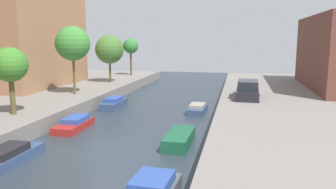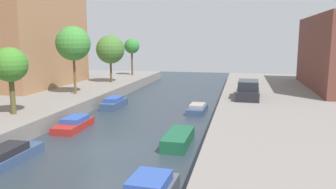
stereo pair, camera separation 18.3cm
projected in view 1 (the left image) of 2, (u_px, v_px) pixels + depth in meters
The scene contains 11 objects.
ground_plane at pixel (109, 151), 17.15m from camera, with size 84.00×84.00×0.00m, color #28333D.
street_tree_2 at pixel (10, 65), 20.50m from camera, with size 2.16×2.16×4.21m.
street_tree_3 at pixel (73, 44), 28.10m from camera, with size 2.93×2.93×5.80m.
street_tree_4 at pixel (109, 50), 36.09m from camera, with size 3.09×3.09×5.13m.
street_tree_5 at pixel (131, 46), 43.10m from camera, with size 1.97×1.97×4.80m.
parked_car at pixel (248, 90), 26.88m from camera, with size 1.89×4.82×1.44m.
moored_boat_left_2 at pixel (9, 156), 15.42m from camera, with size 1.35×3.67×0.81m.
moored_boat_left_3 at pixel (74, 124), 21.24m from camera, with size 1.49×3.43×0.76m.
moored_boat_left_4 at pixel (114, 103), 27.80m from camera, with size 1.31×3.43×0.91m.
moored_boat_right_3 at pixel (179, 139), 18.04m from camera, with size 1.32×3.39×0.67m.
moored_boat_right_4 at pixel (197, 109), 26.11m from camera, with size 1.38×3.10×0.67m.
Camera 1 is at (6.40, -15.45, 5.69)m, focal length 35.52 mm.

